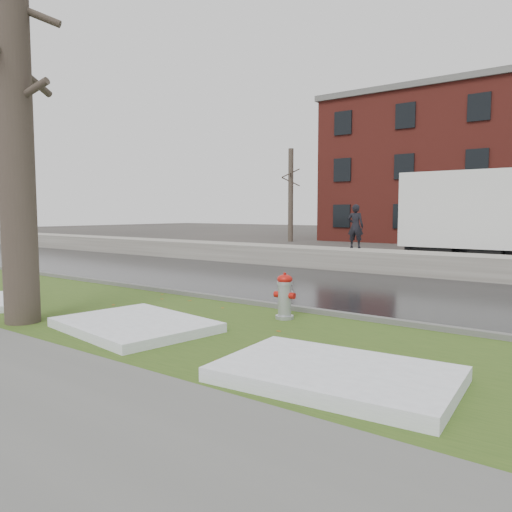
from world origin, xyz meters
The scene contains 13 objects.
ground centered at (0.00, 0.00, 0.00)m, with size 120.00×120.00×0.00m, color #47423D.
verge centered at (0.00, -1.25, 0.02)m, with size 60.00×4.50×0.04m, color #324D19.
road centered at (0.00, 4.50, 0.01)m, with size 60.00×7.00×0.03m, color black.
parking_lot centered at (0.00, 13.00, 0.01)m, with size 60.00×9.00×0.03m, color slate.
curb centered at (0.00, 1.00, 0.07)m, with size 60.00×0.15×0.14m, color slate.
snowbank centered at (0.00, 8.70, 0.38)m, with size 60.00×1.60×0.75m, color #AEAA9F.
bg_tree_left centered at (-12.00, 22.00, 3.33)m, with size 1.40×1.62×6.50m.
bg_tree_center centered at (-6.00, 26.00, 3.33)m, with size 1.40×1.62×6.50m.
fire_hydrant centered at (2.00, 0.20, 0.52)m, with size 0.44×0.38×0.90m.
tree centered at (-1.75, -2.98, 3.99)m, with size 1.61×1.87×7.85m.
worker centered at (-0.91, 9.30, 1.56)m, with size 0.59×0.39×1.63m, color black.
snow_patch_near centered at (0.38, -2.10, 0.12)m, with size 2.60×2.00×0.16m, color white.
snow_patch_side centered at (4.47, -2.40, 0.13)m, with size 2.80×1.80×0.18m, color white.
Camera 1 is at (7.24, -7.70, 2.10)m, focal length 35.00 mm.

